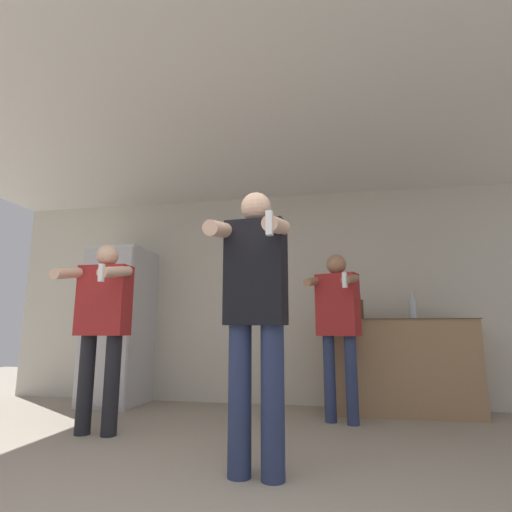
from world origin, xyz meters
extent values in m
cube|color=beige|center=(0.00, 3.32, 1.27)|extent=(7.00, 0.06, 2.55)
cube|color=silver|center=(0.00, 1.65, 2.57)|extent=(7.00, 3.81, 0.05)
cube|color=silver|center=(-1.86, 2.95, 0.92)|extent=(0.63, 0.70, 1.84)
cube|color=#B6B6BB|center=(-1.86, 2.59, 0.92)|extent=(0.61, 0.01, 1.77)
cylinder|color=#99999E|center=(-1.66, 2.57, 1.01)|extent=(0.02, 0.02, 0.83)
cube|color=#997551|center=(1.38, 3.01, 0.49)|extent=(1.50, 0.57, 0.97)
cube|color=brown|center=(1.38, 3.01, 0.98)|extent=(1.53, 0.60, 0.01)
cylinder|color=silver|center=(1.54, 2.97, 1.08)|extent=(0.07, 0.07, 0.20)
cylinder|color=silver|center=(1.54, 2.97, 1.22)|extent=(0.03, 0.03, 0.08)
sphere|color=silver|center=(1.54, 2.97, 1.26)|extent=(0.03, 0.03, 0.03)
cylinder|color=silver|center=(0.83, 2.97, 1.11)|extent=(0.07, 0.07, 0.26)
cylinder|color=silver|center=(0.83, 2.97, 1.27)|extent=(0.03, 0.03, 0.06)
sphere|color=silver|center=(0.83, 2.97, 1.30)|extent=(0.03, 0.03, 0.03)
cylinder|color=#563314|center=(0.99, 2.97, 1.08)|extent=(0.08, 0.08, 0.21)
cylinder|color=#563314|center=(0.99, 2.97, 1.22)|extent=(0.03, 0.03, 0.07)
sphere|color=silver|center=(0.99, 2.97, 1.26)|extent=(0.04, 0.04, 0.04)
cylinder|color=navy|center=(0.10, 0.92, 0.45)|extent=(0.14, 0.14, 0.89)
cylinder|color=navy|center=(0.31, 0.90, 0.45)|extent=(0.14, 0.14, 0.89)
cube|color=black|center=(0.20, 0.91, 1.23)|extent=(0.40, 0.24, 0.67)
sphere|color=beige|center=(0.20, 0.91, 1.66)|extent=(0.20, 0.20, 0.20)
cylinder|color=beige|center=(0.01, 0.76, 1.48)|extent=(0.13, 0.37, 0.16)
cylinder|color=beige|center=(0.37, 0.72, 1.48)|extent=(0.13, 0.37, 0.16)
cube|color=white|center=(0.35, 0.55, 1.45)|extent=(0.04, 0.04, 0.14)
cylinder|color=black|center=(-1.42, 1.65, 0.41)|extent=(0.13, 0.13, 0.82)
cylinder|color=black|center=(-1.17, 1.65, 0.41)|extent=(0.13, 0.13, 0.82)
cube|color=maroon|center=(-1.30, 1.65, 1.12)|extent=(0.44, 0.20, 0.61)
sphere|color=beige|center=(-1.30, 1.65, 1.52)|extent=(0.19, 0.19, 0.19)
cylinder|color=beige|center=(-1.51, 1.45, 1.34)|extent=(0.09, 0.43, 0.16)
cylinder|color=beige|center=(-1.09, 1.44, 1.34)|extent=(0.09, 0.43, 0.16)
cube|color=white|center=(-1.09, 1.24, 1.30)|extent=(0.04, 0.04, 0.14)
cylinder|color=navy|center=(0.64, 2.49, 0.40)|extent=(0.11, 0.11, 0.81)
cylinder|color=navy|center=(0.84, 2.41, 0.40)|extent=(0.11, 0.11, 0.81)
cube|color=maroon|center=(0.74, 2.45, 1.11)|extent=(0.44, 0.33, 0.60)
sphere|color=#9E7051|center=(0.74, 2.45, 1.51)|extent=(0.20, 0.20, 0.20)
cylinder|color=#9E7051|center=(0.51, 2.38, 1.33)|extent=(0.19, 0.32, 0.13)
cylinder|color=#9E7051|center=(0.86, 2.24, 1.33)|extent=(0.19, 0.32, 0.13)
cube|color=white|center=(0.80, 2.10, 1.31)|extent=(0.05, 0.05, 0.14)
camera|label=1|loc=(0.67, -1.58, 0.86)|focal=28.00mm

